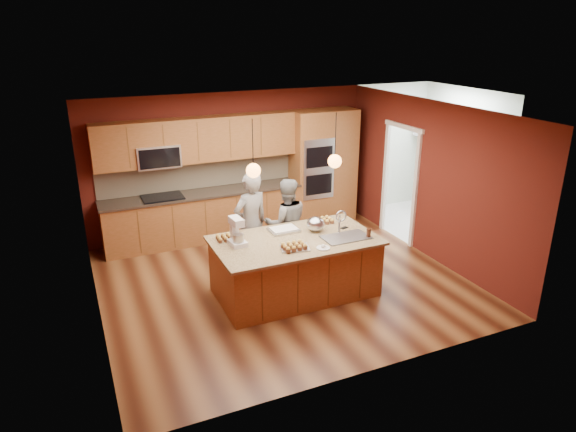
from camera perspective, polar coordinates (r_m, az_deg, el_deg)
name	(u,v)px	position (r m, az deg, el deg)	size (l,w,h in m)	color
floor	(282,281)	(8.26, -0.63, -7.27)	(5.50, 5.50, 0.00)	#452010
ceiling	(282,111)	(7.40, -0.71, 11.57)	(5.50, 5.50, 0.00)	silver
wall_back	(231,163)	(9.98, -6.39, 5.85)	(5.50, 5.50, 0.00)	#511811
wall_front	(373,269)	(5.69, 9.41, -5.82)	(5.50, 5.50, 0.00)	#511811
wall_left	(88,229)	(7.17, -21.30, -1.35)	(5.00, 5.00, 0.00)	#511811
wall_right	(430,180)	(9.12, 15.45, 3.83)	(5.00, 5.00, 0.00)	#511811
cabinet_run	(201,189)	(9.67, -9.68, 2.95)	(3.74, 0.64, 2.30)	brown
oven_column	(323,167)	(10.45, 3.89, 5.46)	(1.30, 0.62, 2.30)	brown
doorway_trim	(400,185)	(9.79, 12.29, 3.40)	(0.08, 1.11, 2.20)	white
laundry_room	(459,127)	(10.89, 18.43, 9.41)	(2.60, 2.70, 2.70)	silver
pendant_left	(253,170)	(6.96, -3.87, 5.09)	(0.20, 0.20, 0.80)	black
pendant_right	(335,161)	(7.46, 5.22, 6.11)	(0.20, 0.20, 0.80)	black
island	(296,266)	(7.73, 0.89, -5.54)	(2.41, 1.35, 1.27)	brown
person_left	(251,224)	(8.23, -4.15, -0.88)	(0.62, 0.41, 1.71)	black
person_right	(286,223)	(8.48, -0.19, -0.83)	(0.74, 0.58, 1.53)	gray
stand_mixer	(237,233)	(7.34, -5.71, -1.92)	(0.24, 0.31, 0.41)	white
sheet_cake	(284,230)	(7.84, -0.48, -1.52)	(0.45, 0.34, 0.05)	silver
cooling_rack	(295,248)	(7.24, 0.76, -3.54)	(0.40, 0.29, 0.02)	#B5B7BC
mixing_bowl	(316,224)	(7.83, 3.08, -0.91)	(0.27, 0.27, 0.23)	#B5B8BD
plate	(323,248)	(7.26, 3.93, -3.56)	(0.20, 0.20, 0.01)	silver
tumbler	(369,233)	(7.70, 8.95, -1.86)	(0.07, 0.07, 0.13)	#3A1B0F
phone	(344,228)	(8.01, 6.27, -1.30)	(0.12, 0.06, 0.01)	black
cupcakes_left	(227,237)	(7.58, -6.80, -2.35)	(0.32, 0.24, 0.07)	gold
cupcakes_rack	(294,246)	(7.18, 0.67, -3.35)	(0.35, 0.26, 0.08)	gold
cupcakes_right	(325,220)	(8.19, 4.09, -0.47)	(0.26, 0.26, 0.08)	gold
washer	(453,203)	(10.95, 17.83, 1.42)	(0.57, 0.58, 0.91)	white
dryer	(435,194)	(11.37, 15.98, 2.32)	(0.57, 0.59, 0.91)	white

